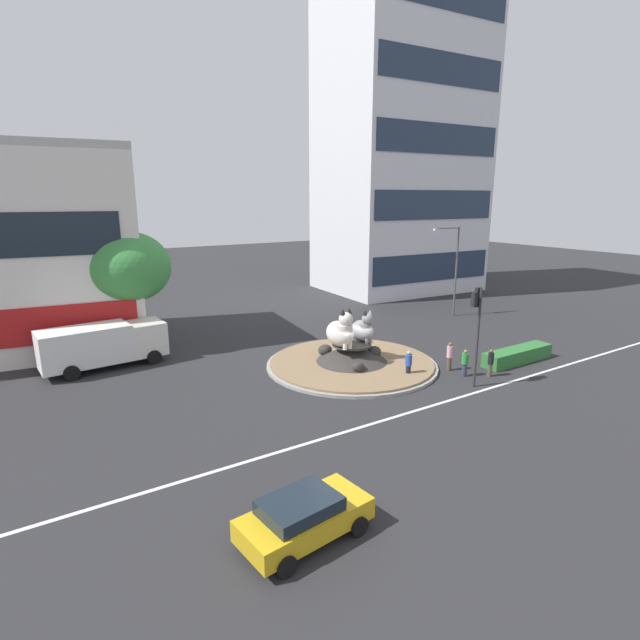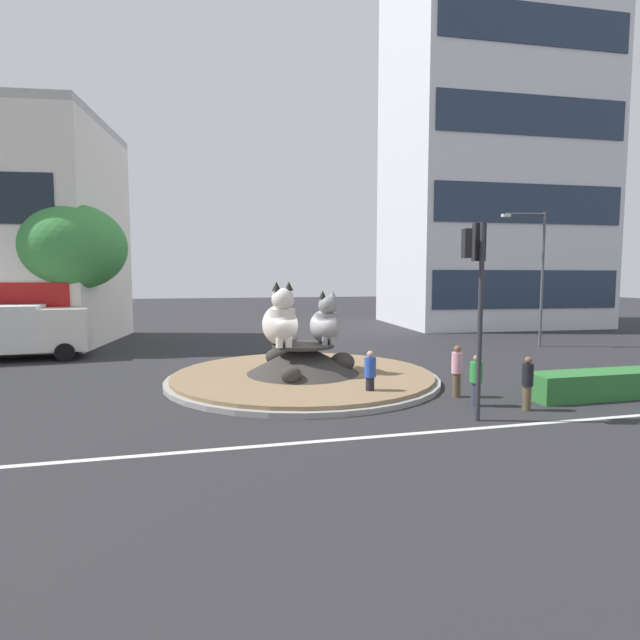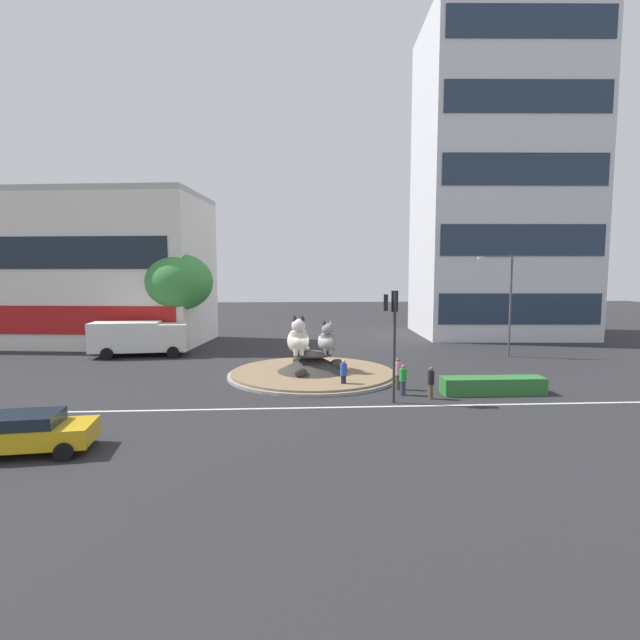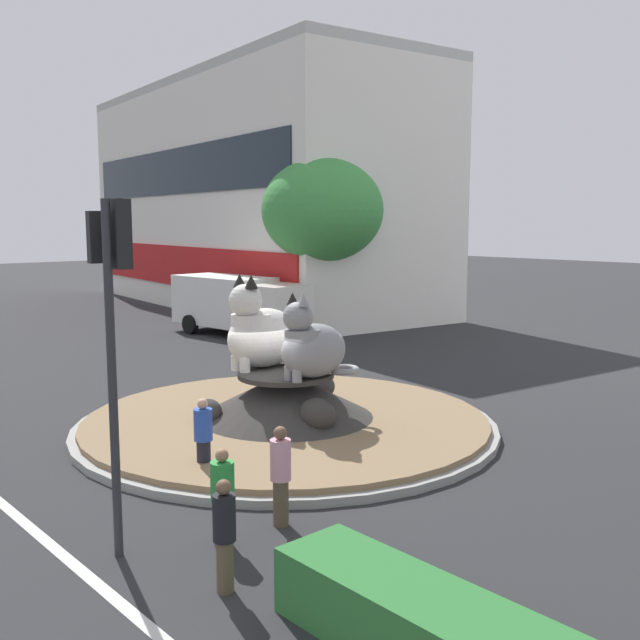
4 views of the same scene
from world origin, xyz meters
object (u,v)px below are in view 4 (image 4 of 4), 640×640
Objects in this scene: cat_statue_grey at (311,347)px; pedestrian_black_shirt at (224,533)px; broadleaf_tree_behind_island at (322,211)px; cat_statue_white at (260,333)px; shophouse_block at (251,196)px; pedestrian_pink_shirt at (281,473)px; traffic_light_mast at (113,300)px; pedestrian_green_shirt at (223,496)px; delivery_box_truck at (239,303)px; pedestrian_blue_shirt at (203,436)px.

cat_statue_grey is 7.79m from pedestrian_black_shirt.
cat_statue_white is at bearing -48.35° from broadleaf_tree_behind_island.
shophouse_block is 36.80m from pedestrian_black_shirt.
shophouse_block is 34.61m from pedestrian_pink_shirt.
broadleaf_tree_behind_island is at bearing 47.44° from traffic_light_mast.
pedestrian_green_shirt is 0.98× the size of pedestrian_black_shirt.
pedestrian_pink_shirt is at bearing -11.43° from traffic_light_mast.
traffic_light_mast reaches higher than delivery_box_truck.
shophouse_block is at bearing 132.53° from pedestrian_blue_shirt.
pedestrian_pink_shirt is 21.24m from delivery_box_truck.
pedestrian_pink_shirt is (27.70, -19.90, -5.87)m from shophouse_block.
cat_statue_grey is 0.26× the size of broadleaf_tree_behind_island.
broadleaf_tree_behind_island reaches higher than pedestrian_black_shirt.
cat_statue_white is 15.06m from broadleaf_tree_behind_island.
traffic_light_mast is at bearing -62.95° from pedestrian_blue_shirt.
pedestrian_green_shirt is (3.64, -5.08, -1.38)m from cat_statue_grey.
pedestrian_pink_shirt is at bearing -44.00° from broadleaf_tree_behind_island.
cat_statue_white is 27.86m from shophouse_block.
pedestrian_green_shirt is 1.20m from pedestrian_pink_shirt.
pedestrian_green_shirt is at bearing 92.52° from pedestrian_pink_shirt.
pedestrian_blue_shirt is (2.47, -3.37, -1.50)m from cat_statue_white.
pedestrian_green_shirt is at bearing -30.21° from shophouse_block.
pedestrian_black_shirt is 1.01× the size of pedestrian_blue_shirt.
shophouse_block is 17.47× the size of pedestrian_green_shirt.
cat_statue_grey is 1.19× the size of pedestrian_pink_shirt.
delivery_box_truck is at bearing -114.44° from pedestrian_black_shirt.
cat_statue_grey is 16.12m from delivery_box_truck.
delivery_box_truck is (10.00, -8.16, -5.28)m from shophouse_block.
shophouse_block reaches higher than delivery_box_truck.
pedestrian_green_shirt is (5.46, -4.93, -1.51)m from cat_statue_white.
delivery_box_truck is at bearing -32.12° from shophouse_block.
cat_statue_grey is at bearing -19.83° from pedestrian_green_shirt.
shophouse_block reaches higher than pedestrian_blue_shirt.
pedestrian_pink_shirt is (0.88, 2.53, -3.13)m from traffic_light_mast.
cat_statue_grey is at bearing -34.30° from delivery_box_truck.
pedestrian_pink_shirt is at bearing -28.61° from shophouse_block.
cat_statue_white reaches higher than pedestrian_black_shirt.
traffic_light_mast is 3.35× the size of pedestrian_black_shirt.
pedestrian_blue_shirt is (-2.11, 2.89, -3.21)m from traffic_light_mast.
cat_statue_grey is 5.47m from pedestrian_pink_shirt.
pedestrian_blue_shirt is at bearing -42.83° from delivery_box_truck.
pedestrian_blue_shirt is at bearing -107.73° from pedestrian_black_shirt.
shophouse_block is (-24.06, 16.02, 4.58)m from cat_statue_grey.
traffic_light_mast is at bearing -50.23° from broadleaf_tree_behind_island.
cat_statue_white is 1.19× the size of cat_statue_grey.
shophouse_block is (-22.24, 16.17, 4.45)m from cat_statue_white.
delivery_box_truck is at bearing -1.63° from pedestrian_green_shirt.
pedestrian_black_shirt is at bearing 40.10° from cat_statue_grey.
shophouse_block reaches higher than broadleaf_tree_behind_island.
traffic_light_mast is (4.58, -6.26, 1.71)m from cat_statue_white.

